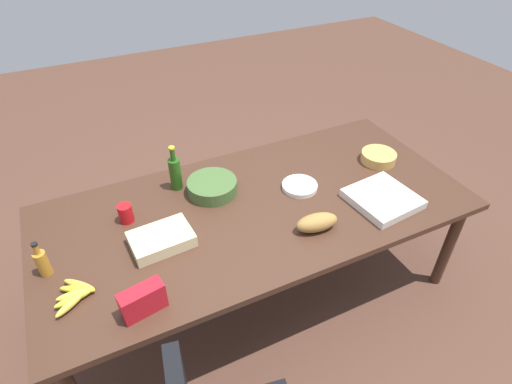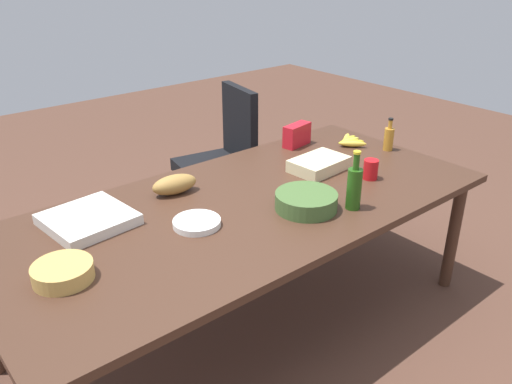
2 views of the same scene
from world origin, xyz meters
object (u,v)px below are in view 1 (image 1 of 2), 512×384
Objects in this scene: dressing_bottle at (42,262)px; chip_bag_red at (143,300)px; bread_loaf at (317,223)px; conference_table at (256,213)px; wine_bottle at (175,173)px; paper_plate_stack at (300,186)px; salad_bowl at (212,187)px; chip_bowl at (378,157)px; banana_bunch at (75,294)px; sheet_cake at (162,239)px; pizza_box at (383,199)px; red_solo_cup at (126,213)px.

chip_bag_red is (-0.38, 0.43, -0.01)m from dressing_bottle.
dressing_bottle is 1.04× the size of chip_bag_red.
chip_bag_red reaches higher than bread_loaf.
wine_bottle is (0.37, -0.38, 0.17)m from conference_table.
bread_loaf reaches higher than paper_plate_stack.
conference_table is 8.34× the size of salad_bowl.
paper_plate_stack is 0.38m from bread_loaf.
chip_bowl reaches higher than banana_bunch.
banana_bunch is 0.96× the size of bread_loaf.
paper_plate_stack is 0.92× the size of bread_loaf.
conference_table is 0.55m from wine_bottle.
pizza_box is (-1.28, 0.23, -0.01)m from sheet_cake.
sheet_cake is 1.55× the size of dressing_bottle.
banana_bunch is (0.86, 0.47, -0.02)m from salad_bowl.
bread_loaf is at bearing 167.27° from dressing_bottle.
paper_plate_stack is at bearing -173.29° from conference_table.
pizza_box is 1.74m from banana_bunch.
wine_bottle is at bearing -50.50° from bread_loaf.
conference_table is 11.49× the size of paper_plate_stack.
bread_loaf is (0.48, 0.03, 0.03)m from pizza_box.
sheet_cake is 1.38× the size of chip_bowl.
conference_table is at bearing 4.02° from chip_bowl.
chip_bowl is at bearing -163.56° from chip_bag_red.
chip_bag_red is at bearing 63.77° from sheet_cake.
sheet_cake is 1.30m from pizza_box.
chip_bag_red reaches higher than salad_bowl.
wine_bottle is 0.88m from dressing_bottle.
paper_plate_stack is at bearing 2.65° from chip_bowl.
wine_bottle is 0.93× the size of sheet_cake.
sheet_cake is 0.50m from salad_bowl.
red_solo_cup is at bearing 3.90° from salad_bowl.
dressing_bottle is at bearing 2.09° from paper_plate_stack.
banana_bunch is at bearing 28.68° from salad_bowl.
sheet_cake is 2.91× the size of red_solo_cup.
banana_bunch is at bearing 117.22° from dressing_bottle.
wine_bottle is 0.82× the size of pizza_box.
chip_bowl is 2.02m from banana_bunch.
salad_bowl is 1.30× the size of chip_bowl.
sheet_cake is at bearing -116.23° from chip_bag_red.
sheet_cake is at bearing -159.87° from banana_bunch.
banana_bunch is at bearing -4.18° from bread_loaf.
chip_bag_red is at bearing 63.62° from wine_bottle.
dressing_bottle is at bearing 0.81° from conference_table.
salad_bowl is 2.76× the size of red_solo_cup.
dressing_bottle reaches higher than chip_bag_red.
banana_bunch is (1.36, 0.27, 0.01)m from paper_plate_stack.
bread_loaf reaches higher than salad_bowl.
conference_table is 10.53× the size of bread_loaf.
red_solo_cup is 0.64m from chip_bag_red.
banana_bunch is (1.04, 0.23, 0.08)m from conference_table.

